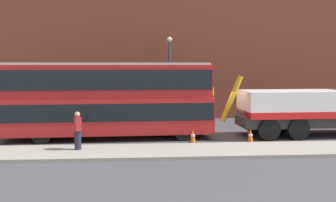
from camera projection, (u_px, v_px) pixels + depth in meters
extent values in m
plane|color=#424247|center=(223.00, 135.00, 21.70)|extent=(120.00, 120.00, 0.00)
cube|color=gray|center=(242.00, 150.00, 17.53)|extent=(60.00, 2.80, 0.15)
cube|color=brown|center=(203.00, 9.00, 28.23)|extent=(60.00, 1.20, 16.00)
cube|color=#2D2D2D|center=(319.00, 120.00, 21.44)|extent=(9.07, 2.51, 0.55)
cube|color=silver|center=(297.00, 103.00, 21.21)|extent=(6.18, 2.80, 1.40)
cube|color=red|center=(297.00, 113.00, 21.26)|extent=(6.18, 2.85, 0.36)
cylinder|color=#B79914|center=(232.00, 98.00, 20.79)|extent=(1.24, 0.32, 2.52)
cylinder|color=black|center=(281.00, 123.00, 22.39)|extent=(1.17, 0.38, 1.16)
cylinder|color=black|center=(298.00, 129.00, 20.19)|extent=(1.17, 0.38, 1.16)
cylinder|color=black|center=(255.00, 123.00, 22.22)|extent=(1.17, 0.38, 1.16)
cylinder|color=black|center=(269.00, 130.00, 20.02)|extent=(1.17, 0.38, 1.16)
cube|color=#AD1E1E|center=(109.00, 115.00, 20.56)|extent=(11.08, 2.86, 1.90)
cube|color=#AD1E1E|center=(108.00, 81.00, 20.39)|extent=(10.85, 2.75, 1.70)
cube|color=black|center=(109.00, 110.00, 20.53)|extent=(10.97, 2.91, 0.90)
cube|color=black|center=(108.00, 79.00, 20.38)|extent=(10.75, 2.90, 1.00)
cube|color=#B2B2B2|center=(108.00, 64.00, 20.30)|extent=(10.63, 2.65, 0.12)
cube|color=yellow|center=(210.00, 91.00, 21.02)|extent=(0.11, 1.50, 0.44)
cylinder|color=black|center=(178.00, 125.00, 22.11)|extent=(1.05, 0.33, 1.04)
cylinder|color=black|center=(184.00, 131.00, 19.97)|extent=(1.05, 0.33, 1.04)
cylinder|color=black|center=(50.00, 127.00, 21.35)|extent=(1.05, 0.33, 1.04)
cylinder|color=black|center=(41.00, 134.00, 19.21)|extent=(1.05, 0.33, 1.04)
cylinder|color=#232333|center=(78.00, 140.00, 17.27)|extent=(0.40, 0.40, 0.85)
cube|color=maroon|center=(77.00, 124.00, 17.20)|extent=(0.40, 0.47, 0.62)
sphere|color=tan|center=(77.00, 114.00, 17.16)|extent=(0.24, 0.24, 0.24)
cone|color=orange|center=(193.00, 136.00, 19.37)|extent=(0.32, 0.32, 0.72)
cylinder|color=white|center=(193.00, 136.00, 19.36)|extent=(0.21, 0.21, 0.10)
cube|color=black|center=(193.00, 143.00, 19.40)|extent=(0.36, 0.36, 0.04)
cone|color=orange|center=(250.00, 136.00, 19.51)|extent=(0.32, 0.32, 0.72)
cylinder|color=white|center=(250.00, 135.00, 19.50)|extent=(0.21, 0.21, 0.10)
cube|color=black|center=(250.00, 142.00, 19.54)|extent=(0.36, 0.36, 0.04)
cylinder|color=#38383D|center=(169.00, 82.00, 26.35)|extent=(0.16, 0.16, 5.50)
sphere|color=#EAE5C6|center=(169.00, 40.00, 26.08)|extent=(0.36, 0.36, 0.36)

